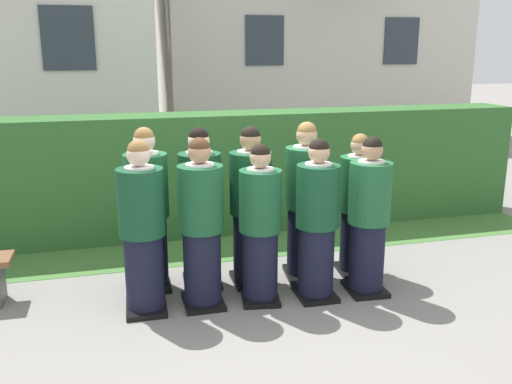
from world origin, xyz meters
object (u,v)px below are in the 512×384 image
at_px(student_front_row_0, 143,232).
at_px(student_front_row_2, 260,228).
at_px(student_front_row_4, 369,220).
at_px(student_rear_row_1, 201,212).
at_px(student_rear_row_0, 148,213).
at_px(student_rear_row_3, 305,205).
at_px(student_rear_row_4, 357,208).
at_px(student_rear_row_2, 251,210).
at_px(student_front_row_1, 201,228).
at_px(student_front_row_3, 317,224).

xyz_separation_m(student_front_row_0, student_front_row_2, (1.12, -0.07, -0.04)).
distance_m(student_front_row_4, student_rear_row_1, 1.72).
bearing_deg(student_rear_row_0, student_rear_row_3, -4.93).
bearing_deg(student_rear_row_3, student_rear_row_4, -5.22).
bearing_deg(student_rear_row_2, student_rear_row_3, 0.45).
distance_m(student_rear_row_0, student_rear_row_4, 2.25).
bearing_deg(student_rear_row_3, student_rear_row_1, 175.77).
distance_m(student_rear_row_1, student_rear_row_2, 0.52).
distance_m(student_front_row_4, student_rear_row_2, 1.21).
height_order(student_front_row_1, student_rear_row_1, student_rear_row_1).
height_order(student_front_row_3, student_rear_row_2, student_rear_row_2).
relative_size(student_rear_row_0, student_rear_row_2, 1.01).
distance_m(student_front_row_3, student_rear_row_2, 0.75).
xyz_separation_m(student_rear_row_3, student_rear_row_4, (0.58, -0.05, -0.07)).
bearing_deg(student_rear_row_1, student_front_row_3, -30.28).
bearing_deg(student_rear_row_4, student_front_row_2, -161.54).
distance_m(student_rear_row_0, student_rear_row_3, 1.66).
relative_size(student_front_row_1, student_front_row_2, 1.05).
bearing_deg(student_front_row_4, student_front_row_3, 178.02).
xyz_separation_m(student_front_row_2, student_rear_row_0, (-1.03, 0.60, 0.06)).
distance_m(student_front_row_0, student_rear_row_3, 1.79).
distance_m(student_front_row_0, student_front_row_1, 0.55).
bearing_deg(student_front_row_3, student_front_row_2, 172.69).
bearing_deg(student_rear_row_0, student_front_row_1, -50.20).
relative_size(student_front_row_4, student_rear_row_0, 0.96).
xyz_separation_m(student_front_row_0, student_rear_row_0, (0.09, 0.53, 0.02)).
xyz_separation_m(student_front_row_4, student_rear_row_1, (-1.59, 0.63, 0.03)).
height_order(student_front_row_0, student_front_row_1, same).
xyz_separation_m(student_front_row_4, student_rear_row_0, (-2.13, 0.69, 0.04)).
bearing_deg(student_front_row_1, student_rear_row_1, 81.11).
xyz_separation_m(student_front_row_1, student_front_row_4, (1.67, -0.14, -0.02)).
relative_size(student_front_row_1, student_rear_row_4, 1.05).
relative_size(student_front_row_4, student_rear_row_4, 1.03).
relative_size(student_rear_row_1, student_rear_row_2, 1.00).
bearing_deg(student_front_row_0, student_rear_row_2, 18.74).
xyz_separation_m(student_front_row_4, student_rear_row_2, (-1.08, 0.54, 0.03)).
xyz_separation_m(student_rear_row_0, student_rear_row_3, (1.65, -0.14, 0.01)).
height_order(student_rear_row_3, student_rear_row_4, student_rear_row_3).
bearing_deg(student_rear_row_1, student_front_row_1, -98.89).
xyz_separation_m(student_rear_row_1, student_rear_row_4, (1.70, -0.14, -0.06)).
bearing_deg(student_rear_row_1, student_rear_row_3, -4.23).
distance_m(student_front_row_0, student_rear_row_4, 2.35).
distance_m(student_front_row_2, student_rear_row_0, 1.19).
distance_m(student_rear_row_3, student_rear_row_4, 0.59).
relative_size(student_front_row_3, student_front_row_4, 1.00).
bearing_deg(student_rear_row_3, student_front_row_0, -167.34).
bearing_deg(student_front_row_3, student_rear_row_4, 36.07).
distance_m(student_front_row_0, student_rear_row_1, 0.79).
bearing_deg(student_front_row_3, student_rear_row_3, 82.51).
relative_size(student_front_row_2, student_rear_row_1, 0.94).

